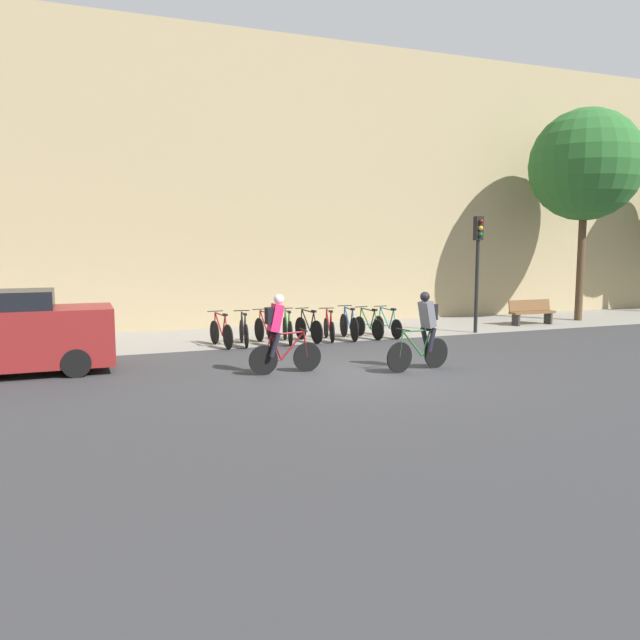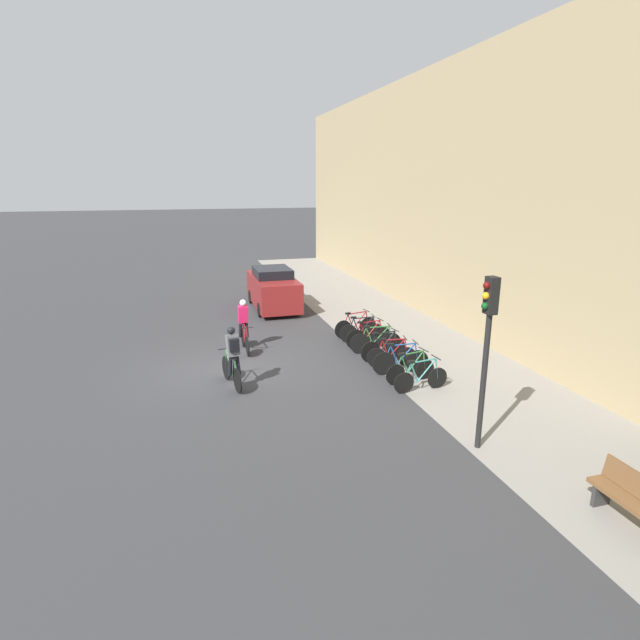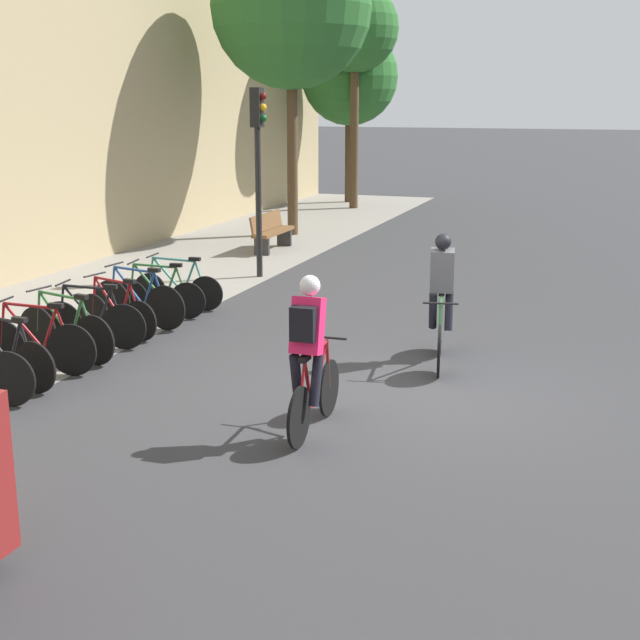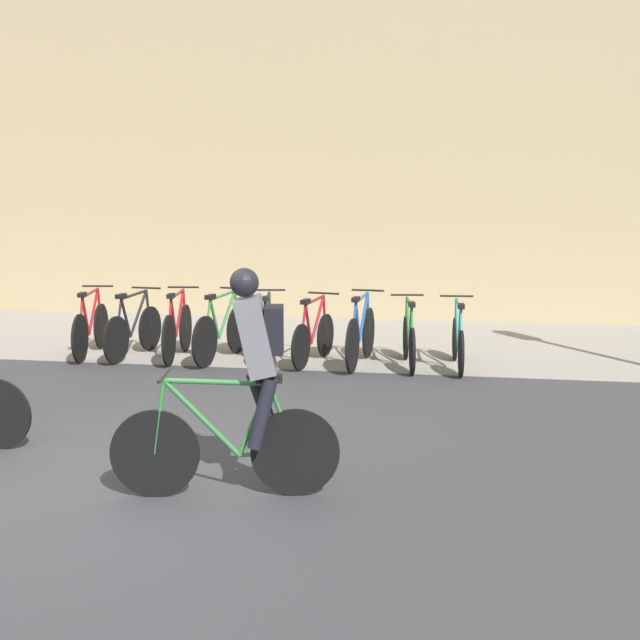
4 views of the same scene
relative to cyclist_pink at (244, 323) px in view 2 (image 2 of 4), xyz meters
The scene contains 16 objects.
ground 2.16m from the cyclist_pink, 24.32° to the right, with size 200.00×200.00×0.00m, color #333335.
kerb_strip 6.28m from the cyclist_pink, 73.47° to the left, with size 44.00×4.50×0.01m, color gray.
building_facade 9.59m from the cyclist_pink, 78.27° to the left, with size 44.00×0.60×10.05m, color tan.
cyclist_pink is the anchor object (origin of this frame).
cyclist_grey 3.34m from the cyclist_pink, 12.93° to the right, with size 1.76×0.56×1.79m.
parked_bike_0 4.23m from the cyclist_pink, 94.91° to the left, with size 0.46×1.71×0.98m.
parked_bike_1 4.23m from the cyclist_pink, 85.98° to the left, with size 0.46×1.65×0.97m.
parked_bike_2 4.32m from the cyclist_pink, 77.19° to the left, with size 0.46×1.72×0.98m.
parked_bike_3 4.51m from the cyclist_pink, 69.01° to the left, with size 0.47×1.74×0.98m.
parked_bike_4 4.79m from the cyclist_pink, 61.60° to the left, with size 0.46×1.64×0.97m.
parked_bike_5 5.13m from the cyclist_pink, 55.12° to the left, with size 0.47×1.55×0.94m.
parked_bike_6 5.52m from the cyclist_pink, 49.51° to the left, with size 0.46×1.75×0.99m.
parked_bike_7 5.97m from the cyclist_pink, 44.68° to the left, with size 0.46×1.60×0.94m.
parked_bike_8 6.45m from the cyclist_pink, 40.56° to the left, with size 0.46×1.66×0.94m.
traffic_light_pole 9.07m from the cyclist_pink, 26.32° to the left, with size 0.26×0.30×3.76m.
parked_car 5.88m from the cyclist_pink, 159.38° to the left, with size 4.30×1.84×1.85m.
Camera 2 is at (14.62, -1.21, 5.54)m, focal length 28.00 mm.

